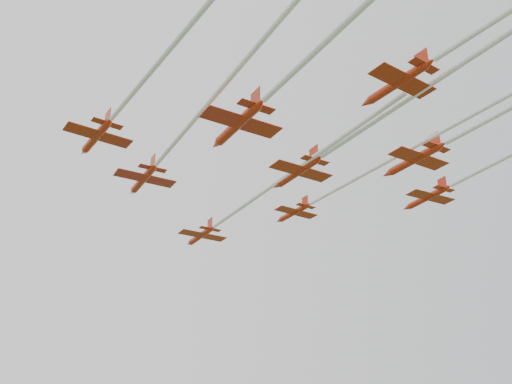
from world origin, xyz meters
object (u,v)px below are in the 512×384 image
object	(u,v)px
jet_lead	(239,209)
jet_row3_left	(152,71)
jet_row2_left	(179,137)
jet_row3_right	(482,169)
jet_row4_left	(284,81)
jet_trail_solo	(490,24)
jet_row2_right	(355,179)
jet_row3_mid	(367,127)

from	to	relation	value
jet_lead	jet_row3_left	distance (m)	39.80
jet_row2_left	jet_row3_right	bearing A→B (deg)	-14.06
jet_row4_left	jet_trail_solo	xyz separation A→B (m)	(16.20, -11.91, 2.26)
jet_row3_right	jet_row2_left	bearing A→B (deg)	167.15
jet_row2_left	jet_row2_right	size ratio (longest dim) A/B	0.99
jet_row2_left	jet_lead	bearing A→B (deg)	44.03
jet_row3_right	jet_row4_left	bearing A→B (deg)	-166.13
jet_trail_solo	jet_row3_mid	bearing A→B (deg)	79.34
jet_row3_left	jet_trail_solo	xyz separation A→B (m)	(29.05, -16.78, 0.78)
jet_row3_left	jet_row3_right	distance (m)	52.17
jet_row2_right	jet_row3_left	bearing A→B (deg)	-163.67
jet_row2_right	jet_trail_solo	size ratio (longest dim) A/B	1.19
jet_row4_left	jet_row3_left	bearing A→B (deg)	148.06
jet_row2_right	jet_row3_right	distance (m)	18.75
jet_row4_left	jet_trail_solo	bearing A→B (deg)	-47.46
jet_row2_right	jet_row3_left	size ratio (longest dim) A/B	0.97
jet_lead	jet_trail_solo	xyz separation A→B (m)	(8.53, -50.86, -0.20)
jet_lead	jet_row2_left	bearing A→B (deg)	-137.34
jet_row2_left	jet_row3_left	xyz separation A→B (m)	(-5.97, -14.24, -1.00)
jet_row3_mid	jet_row2_right	bearing A→B (deg)	53.84
jet_lead	jet_row3_right	distance (m)	38.36
jet_row3_left	jet_lead	bearing A→B (deg)	44.05
jet_row3_mid	jet_row3_right	xyz separation A→B (m)	(23.67, 7.24, 1.48)
jet_lead	jet_row3_mid	distance (m)	31.26
jet_row3_right	jet_trail_solo	xyz separation A→B (m)	(-21.94, -27.60, -1.50)
jet_row3_left	jet_row4_left	bearing A→B (deg)	-35.69
jet_row3_mid	jet_trail_solo	bearing A→B (deg)	-97.35
jet_row2_right	jet_row3_mid	size ratio (longest dim) A/B	0.97
jet_row3_right	jet_row4_left	xyz separation A→B (m)	(-38.14, -15.69, -3.76)
jet_row3_left	jet_trail_solo	bearing A→B (deg)	-44.92
jet_row2_right	jet_row3_mid	distance (m)	17.71
jet_row2_right	jet_trail_solo	bearing A→B (deg)	-111.90
jet_row3_mid	jet_trail_solo	xyz separation A→B (m)	(1.73, -20.36, -0.02)
jet_row3_left	jet_row3_right	world-z (taller)	jet_row3_right
jet_row3_mid	jet_row3_right	world-z (taller)	jet_row3_right
jet_row2_right	jet_row3_left	xyz separation A→B (m)	(-34.49, -19.72, -2.08)
jet_lead	jet_row3_right	world-z (taller)	jet_row3_right
jet_row2_left	jet_row4_left	bearing A→B (deg)	-79.92
jet_row3_right	jet_row3_mid	bearing A→B (deg)	-171.48
jet_row3_right	jet_trail_solo	distance (m)	35.29
jet_row2_left	jet_row3_right	distance (m)	45.17
jet_row3_right	jet_trail_solo	size ratio (longest dim) A/B	1.04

